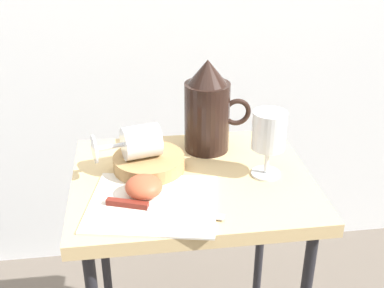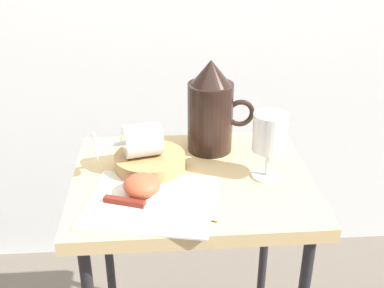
% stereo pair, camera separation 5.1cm
% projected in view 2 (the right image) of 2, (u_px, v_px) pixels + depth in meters
% --- Properties ---
extents(table, '(0.52, 0.42, 0.68)m').
position_uv_depth(table, '(192.00, 207.00, 1.09)').
color(table, tan).
rests_on(table, ground_plane).
extents(linen_napkin, '(0.29, 0.26, 0.00)m').
position_uv_depth(linen_napkin, '(150.00, 202.00, 0.96)').
color(linen_napkin, silver).
rests_on(linen_napkin, table).
extents(basket_tray, '(0.16, 0.16, 0.03)m').
position_uv_depth(basket_tray, '(150.00, 162.00, 1.08)').
color(basket_tray, '#AD8451').
rests_on(basket_tray, table).
extents(pitcher, '(0.16, 0.11, 0.22)m').
position_uv_depth(pitcher, '(211.00, 115.00, 1.13)').
color(pitcher, black).
rests_on(pitcher, table).
extents(wine_glass_upright, '(0.07, 0.07, 0.15)m').
position_uv_depth(wine_glass_upright, '(270.00, 136.00, 1.01)').
color(wine_glass_upright, silver).
rests_on(wine_glass_upright, table).
extents(wine_glass_tipped_near, '(0.16, 0.10, 0.07)m').
position_uv_depth(wine_glass_tipped_near, '(140.00, 141.00, 1.05)').
color(wine_glass_tipped_near, silver).
rests_on(wine_glass_tipped_near, basket_tray).
extents(apple_half_left, '(0.08, 0.08, 0.04)m').
position_uv_depth(apple_half_left, '(142.00, 185.00, 0.98)').
color(apple_half_left, '#C15133').
rests_on(apple_half_left, linen_napkin).
extents(knife, '(0.23, 0.09, 0.01)m').
position_uv_depth(knife, '(143.00, 205.00, 0.94)').
color(knife, silver).
rests_on(knife, linen_napkin).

